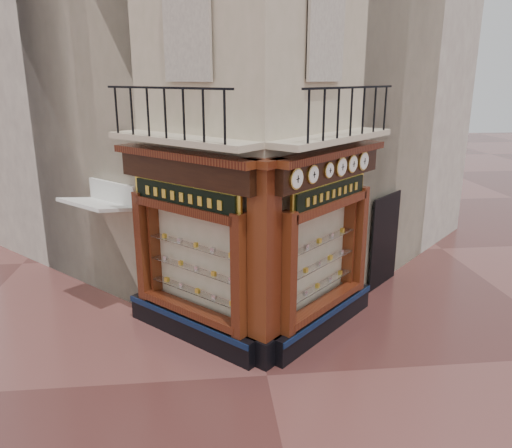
{
  "coord_description": "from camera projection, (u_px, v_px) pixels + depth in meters",
  "views": [
    {
      "loc": [
        -1.04,
        -8.03,
        5.32
      ],
      "look_at": [
        0.0,
        2.0,
        2.36
      ],
      "focal_mm": 35.0,
      "sensor_mm": 36.0,
      "label": 1
    }
  ],
  "objects": [
    {
      "name": "corner_pilaster",
      "position": [
        264.0,
        268.0,
        9.2
      ],
      "size": [
        0.85,
        0.85,
        3.98
      ],
      "rotation": [
        0.0,
        0.0,
        0.79
      ],
      "color": "black",
      "rests_on": "ground"
    },
    {
      "name": "main_building",
      "position": [
        240.0,
        52.0,
        13.45
      ],
      "size": [
        11.31,
        11.31,
        12.0
      ],
      "primitive_type": "cube",
      "rotation": [
        0.0,
        0.0,
        0.79
      ],
      "color": "beige",
      "rests_on": "ground"
    },
    {
      "name": "clock_f",
      "position": [
        363.0,
        161.0,
        10.6
      ],
      "size": [
        0.32,
        0.32,
        0.41
      ],
      "rotation": [
        0.0,
        0.0,
        0.79
      ],
      "color": "gold",
      "rests_on": "ground"
    },
    {
      "name": "signboard_right",
      "position": [
        331.0,
        193.0,
        9.98
      ],
      "size": [
        1.95,
        1.95,
        0.52
      ],
      "rotation": [
        0.0,
        0.0,
        0.79
      ],
      "color": "yellow",
      "rests_on": "ground"
    },
    {
      "name": "shopfront_left",
      "position": [
        189.0,
        250.0,
        10.07
      ],
      "size": [
        2.86,
        2.86,
        3.98
      ],
      "rotation": [
        0.0,
        0.0,
        2.36
      ],
      "color": "black",
      "rests_on": "ground"
    },
    {
      "name": "ground",
      "position": [
        267.0,
        376.0,
        9.27
      ],
      "size": [
        80.0,
        80.0,
        0.0
      ],
      "primitive_type": "plane",
      "color": "#4F2825",
      "rests_on": "ground"
    },
    {
      "name": "signboard_left",
      "position": [
        184.0,
        197.0,
        9.69
      ],
      "size": [
        2.12,
        2.12,
        0.57
      ],
      "rotation": [
        0.0,
        0.0,
        2.36
      ],
      "color": "yellow",
      "rests_on": "ground"
    },
    {
      "name": "clock_e",
      "position": [
        352.0,
        164.0,
        10.24
      ],
      "size": [
        0.3,
        0.3,
        0.37
      ],
      "rotation": [
        0.0,
        0.0,
        0.79
      ],
      "color": "gold",
      "rests_on": "ground"
    },
    {
      "name": "clock_c",
      "position": [
        329.0,
        170.0,
        9.55
      ],
      "size": [
        0.26,
        0.26,
        0.31
      ],
      "rotation": [
        0.0,
        0.0,
        0.79
      ],
      "color": "gold",
      "rests_on": "ground"
    },
    {
      "name": "awning",
      "position": [
        106.0,
        306.0,
        12.09
      ],
      "size": [
        1.9,
        1.9,
        0.25
      ],
      "primitive_type": null,
      "rotation": [
        0.17,
        0.0,
        2.36
      ],
      "color": "white",
      "rests_on": "ground"
    },
    {
      "name": "neighbour_left",
      "position": [
        156.0,
        72.0,
        15.71
      ],
      "size": [
        11.31,
        11.31,
        11.0
      ],
      "primitive_type": "cube",
      "rotation": [
        0.0,
        0.0,
        0.79
      ],
      "color": "beige",
      "rests_on": "ground"
    },
    {
      "name": "clock_b",
      "position": [
        313.0,
        174.0,
        9.13
      ],
      "size": [
        0.28,
        0.28,
        0.35
      ],
      "rotation": [
        0.0,
        0.0,
        0.79
      ],
      "color": "gold",
      "rests_on": "ground"
    },
    {
      "name": "clock_d",
      "position": [
        341.0,
        167.0,
        9.9
      ],
      "size": [
        0.31,
        0.31,
        0.39
      ],
      "rotation": [
        0.0,
        0.0,
        0.79
      ],
      "color": "gold",
      "rests_on": "ground"
    },
    {
      "name": "balcony",
      "position": [
        259.0,
        138.0,
        9.5
      ],
      "size": [
        5.94,
        2.97,
        1.03
      ],
      "color": "beige",
      "rests_on": "ground"
    },
    {
      "name": "neighbour_right",
      "position": [
        310.0,
        72.0,
        16.2
      ],
      "size": [
        11.31,
        11.31,
        11.0
      ],
      "primitive_type": "cube",
      "rotation": [
        0.0,
        0.0,
        0.79
      ],
      "color": "beige",
      "rests_on": "ground"
    },
    {
      "name": "shopfront_right",
      "position": [
        325.0,
        245.0,
        10.35
      ],
      "size": [
        2.86,
        2.86,
        3.98
      ],
      "rotation": [
        0.0,
        0.0,
        0.79
      ],
      "color": "black",
      "rests_on": "ground"
    },
    {
      "name": "clock_a",
      "position": [
        296.0,
        179.0,
        8.74
      ],
      "size": [
        0.31,
        0.31,
        0.39
      ],
      "rotation": [
        0.0,
        0.0,
        0.79
      ],
      "color": "gold",
      "rests_on": "ground"
    }
  ]
}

